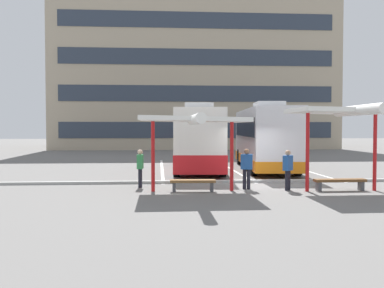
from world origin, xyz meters
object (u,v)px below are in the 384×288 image
(waiting_passenger_0, at_px, (140,166))
(coach_bus_0, at_px, (198,140))
(waiting_shelter_1, at_px, (345,113))
(waiting_passenger_2, at_px, (247,166))
(waiting_shelter_0, at_px, (193,121))
(waiting_passenger_1, at_px, (288,167))
(coach_bus_1, at_px, (265,138))
(bench_1, at_px, (340,182))
(bench_0, at_px, (193,183))

(waiting_passenger_0, bearing_deg, coach_bus_0, 67.13)
(coach_bus_0, height_order, waiting_shelter_1, coach_bus_0)
(waiting_passenger_0, distance_m, waiting_passenger_2, 4.29)
(waiting_shelter_0, bearing_deg, waiting_passenger_1, 3.19)
(coach_bus_1, distance_m, waiting_passenger_1, 8.70)
(waiting_shelter_0, bearing_deg, bench_1, -0.22)
(bench_0, height_order, waiting_passenger_2, waiting_passenger_2)
(coach_bus_1, relative_size, waiting_passenger_2, 6.45)
(coach_bus_0, xyz_separation_m, waiting_shelter_1, (4.71, -9.01, 1.25))
(bench_0, xyz_separation_m, waiting_passenger_2, (2.16, 0.50, 0.57))
(coach_bus_0, relative_size, waiting_passenger_1, 6.55)
(coach_bus_1, distance_m, waiting_passenger_0, 10.08)
(waiting_passenger_0, bearing_deg, waiting_shelter_1, -13.72)
(waiting_shelter_0, distance_m, waiting_passenger_1, 4.11)
(waiting_shelter_0, distance_m, waiting_passenger_0, 3.11)
(waiting_shelter_0, xyz_separation_m, bench_0, (-0.00, 0.15, -2.35))
(waiting_shelter_1, relative_size, bench_1, 2.37)
(coach_bus_0, height_order, waiting_passenger_0, coach_bus_0)
(waiting_shelter_0, height_order, waiting_passenger_1, waiting_shelter_0)
(waiting_passenger_1, bearing_deg, coach_bus_0, 107.93)
(bench_0, bearing_deg, waiting_shelter_1, -5.55)
(waiting_shelter_0, relative_size, bench_0, 2.90)
(coach_bus_0, xyz_separation_m, waiting_passenger_1, (2.72, -8.41, -0.83))
(bench_0, relative_size, waiting_shelter_1, 0.37)
(coach_bus_1, relative_size, waiting_shelter_0, 2.03)
(coach_bus_0, height_order, bench_0, coach_bus_0)
(waiting_passenger_1, bearing_deg, waiting_passenger_2, 163.46)
(coach_bus_0, distance_m, waiting_passenger_0, 7.79)
(waiting_shelter_1, bearing_deg, coach_bus_1, 95.07)
(waiting_passenger_0, height_order, waiting_passenger_1, waiting_passenger_1)
(bench_1, bearing_deg, coach_bus_0, 118.58)
(coach_bus_0, relative_size, bench_0, 5.87)
(bench_1, relative_size, waiting_passenger_2, 1.26)
(waiting_shelter_1, bearing_deg, coach_bus_0, 117.57)
(waiting_shelter_1, xyz_separation_m, bench_1, (0.00, 0.38, -2.64))
(coach_bus_0, bearing_deg, waiting_passenger_2, -81.44)
(waiting_passenger_0, bearing_deg, bench_1, -11.06)
(waiting_shelter_0, bearing_deg, coach_bus_1, 61.03)
(waiting_shelter_1, distance_m, bench_1, 2.66)
(waiting_passenger_1, distance_m, waiting_passenger_2, 1.59)
(bench_0, distance_m, waiting_passenger_2, 2.29)
(coach_bus_1, bearing_deg, bench_0, -119.40)
(waiting_shelter_0, bearing_deg, bench_0, 90.00)
(coach_bus_1, height_order, bench_0, coach_bus_1)
(waiting_passenger_0, xyz_separation_m, waiting_passenger_2, (4.21, -0.83, 0.04))
(coach_bus_1, height_order, waiting_shelter_0, coach_bus_1)
(waiting_shelter_1, xyz_separation_m, waiting_passenger_1, (-1.98, 0.60, -2.09))
(waiting_shelter_0, relative_size, waiting_passenger_2, 3.17)
(coach_bus_0, distance_m, waiting_passenger_1, 8.88)
(bench_1, bearing_deg, waiting_passenger_2, 169.04)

